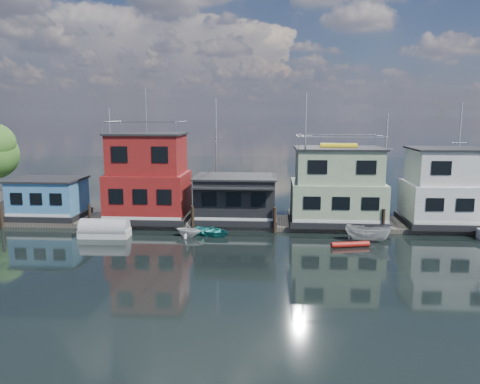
# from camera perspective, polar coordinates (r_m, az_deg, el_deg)

# --- Properties ---
(ground) EXTENTS (160.00, 160.00, 0.00)m
(ground) POSITION_cam_1_polar(r_m,az_deg,el_deg) (31.15, -1.34, -9.14)
(ground) COLOR black
(ground) RESTS_ON ground
(dock) EXTENTS (48.00, 5.00, 0.40)m
(dock) POSITION_cam_1_polar(r_m,az_deg,el_deg) (42.61, 0.18, -3.72)
(dock) COLOR #595147
(dock) RESTS_ON ground
(houseboat_blue) EXTENTS (6.40, 4.90, 3.66)m
(houseboat_blue) POSITION_cam_1_polar(r_m,az_deg,el_deg) (46.96, -22.31, -0.70)
(houseboat_blue) COLOR black
(houseboat_blue) RESTS_ON dock
(houseboat_red) EXTENTS (7.40, 5.90, 11.86)m
(houseboat_red) POSITION_cam_1_polar(r_m,az_deg,el_deg) (43.30, -11.12, 1.57)
(houseboat_red) COLOR black
(houseboat_red) RESTS_ON dock
(houseboat_dark) EXTENTS (7.40, 6.10, 4.06)m
(houseboat_dark) POSITION_cam_1_polar(r_m,az_deg,el_deg) (42.17, -0.50, -0.78)
(houseboat_dark) COLOR black
(houseboat_dark) RESTS_ON dock
(houseboat_green) EXTENTS (8.40, 5.90, 7.03)m
(houseboat_green) POSITION_cam_1_polar(r_m,az_deg,el_deg) (42.26, 11.76, 0.60)
(houseboat_green) COLOR black
(houseboat_green) RESTS_ON dock
(houseboat_white) EXTENTS (8.40, 5.90, 6.66)m
(houseboat_white) POSITION_cam_1_polar(r_m,az_deg,el_deg) (44.72, 24.56, 0.40)
(houseboat_white) COLOR black
(houseboat_white) RESTS_ON dock
(pilings) EXTENTS (42.28, 0.28, 2.20)m
(pilings) POSITION_cam_1_polar(r_m,az_deg,el_deg) (39.71, -0.58, -3.37)
(pilings) COLOR #2D2116
(pilings) RESTS_ON ground
(background_masts) EXTENTS (36.40, 0.16, 12.00)m
(background_masts) POSITION_cam_1_polar(r_m,az_deg,el_deg) (47.62, 6.41, 4.16)
(background_masts) COLOR silver
(background_masts) RESTS_ON ground
(red_kayak) EXTENTS (2.98, 1.06, 0.43)m
(red_kayak) POSITION_cam_1_polar(r_m,az_deg,el_deg) (36.48, 13.30, -6.24)
(red_kayak) COLOR #A81812
(red_kayak) RESTS_ON ground
(dinghy_white) EXTENTS (2.75, 2.53, 1.22)m
(dinghy_white) POSITION_cam_1_polar(r_m,az_deg,el_deg) (38.61, -6.32, -4.55)
(dinghy_white) COLOR white
(dinghy_white) RESTS_ON ground
(dinghy_teal) EXTENTS (4.13, 3.66, 0.71)m
(dinghy_teal) POSITION_cam_1_polar(r_m,az_deg,el_deg) (38.99, -3.57, -4.76)
(dinghy_teal) COLOR teal
(dinghy_teal) RESTS_ON ground
(motorboat) EXTENTS (3.80, 2.19, 1.38)m
(motorboat) POSITION_cam_1_polar(r_m,az_deg,el_deg) (38.23, 15.36, -4.86)
(motorboat) COLOR silver
(motorboat) RESTS_ON ground
(tarp_runabout) EXTENTS (4.09, 1.75, 1.64)m
(tarp_runabout) POSITION_cam_1_polar(r_m,az_deg,el_deg) (39.79, -16.18, -4.45)
(tarp_runabout) COLOR silver
(tarp_runabout) RESTS_ON ground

